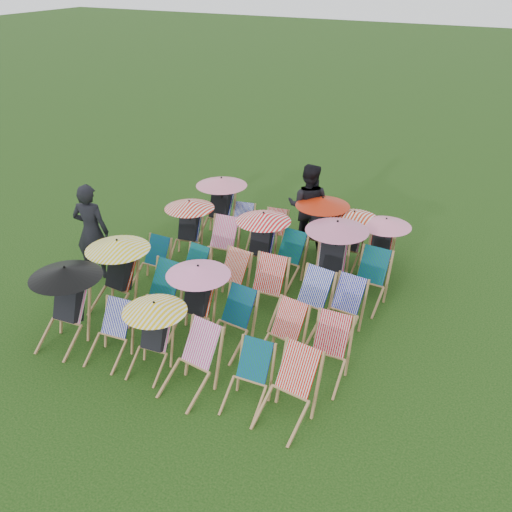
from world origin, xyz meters
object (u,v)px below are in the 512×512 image
at_px(deckchair_29, 381,246).
at_px(person_left, 91,231).
at_px(deckchair_5, 287,391).
at_px(person_rear, 308,206).
at_px(deckchair_0, 64,305).

height_order(deckchair_29, person_left, person_left).
bearing_deg(deckchair_29, deckchair_5, -96.29).
height_order(deckchair_5, person_rear, person_rear).
relative_size(deckchair_5, person_left, 0.51).
relative_size(deckchair_5, person_rear, 0.53).
bearing_deg(person_left, deckchair_29, -166.39).
xyz_separation_m(deckchair_0, person_left, (-1.12, 1.96, 0.25)).
distance_m(deckchair_0, person_rear, 5.55).
bearing_deg(deckchair_0, person_left, 115.12).
distance_m(deckchair_0, person_left, 2.27).
bearing_deg(person_left, deckchair_0, 105.61).
xyz_separation_m(deckchair_29, person_rear, (-1.78, 0.49, 0.32)).
relative_size(deckchair_0, deckchair_5, 1.38).
relative_size(deckchair_29, person_rear, 0.63).
bearing_deg(person_rear, deckchair_5, 99.96).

